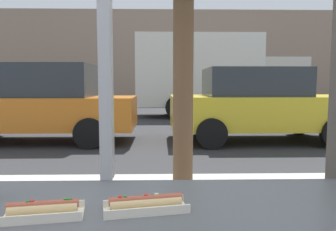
{
  "coord_description": "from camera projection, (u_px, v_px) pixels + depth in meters",
  "views": [
    {
      "loc": [
        0.22,
        -1.29,
        1.34
      ],
      "look_at": [
        0.31,
        2.37,
        0.98
      ],
      "focal_mm": 35.16,
      "sensor_mm": 36.0,
      "label": 1
    }
  ],
  "objects": [
    {
      "name": "hotdog_tray_far",
      "position": [
        146.0,
        204.0,
        1.02
      ],
      "size": [
        0.27,
        0.14,
        0.05
      ],
      "color": "beige",
      "rests_on": "window_counter"
    },
    {
      "name": "hotdog_tray_near",
      "position": [
        43.0,
        210.0,
        0.98
      ],
      "size": [
        0.25,
        0.14,
        0.05
      ],
      "color": "beige",
      "rests_on": "window_counter"
    },
    {
      "name": "parked_car_orange",
      "position": [
        36.0,
        103.0,
        7.5
      ],
      "size": [
        4.57,
        1.9,
        1.78
      ],
      "color": "orange",
      "rests_on": "ground"
    },
    {
      "name": "ground_plane",
      "position": [
        152.0,
        131.0,
        9.36
      ],
      "size": [
        60.0,
        60.0,
        0.0
      ],
      "primitive_type": "plane",
      "color": "#2D2D30"
    },
    {
      "name": "box_truck",
      "position": [
        213.0,
        74.0,
        13.33
      ],
      "size": [
        6.61,
        2.44,
        3.24
      ],
      "color": "silver",
      "rests_on": "ground"
    },
    {
      "name": "parked_car_yellow",
      "position": [
        259.0,
        104.0,
        7.63
      ],
      "size": [
        4.17,
        2.06,
        1.69
      ],
      "color": "gold",
      "rests_on": "ground"
    },
    {
      "name": "building_facade_far",
      "position": [
        157.0,
        58.0,
        21.81
      ],
      "size": [
        28.0,
        1.2,
        6.07
      ],
      "primitive_type": "cube",
      "color": "gray",
      "rests_on": "ground"
    },
    {
      "name": "sidewalk_strip",
      "position": [
        136.0,
        224.0,
        2.99
      ],
      "size": [
        16.0,
        2.8,
        0.14
      ],
      "primitive_type": "cube",
      "color": "#B2ADA3",
      "rests_on": "ground"
    }
  ]
}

